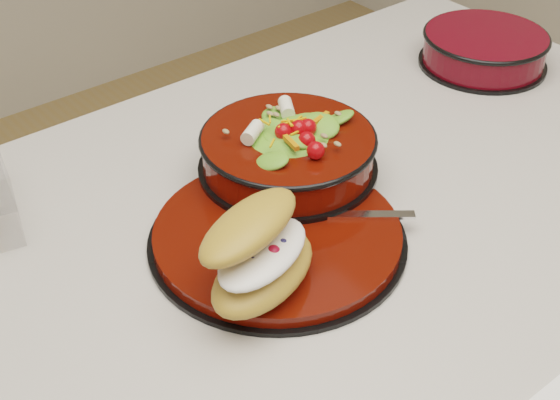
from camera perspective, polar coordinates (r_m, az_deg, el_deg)
dinner_plate at (r=0.89m, az=-0.12°, el=-2.61°), size 0.30×0.30×0.02m
salad_bowl at (r=0.96m, az=0.58°, el=4.00°), size 0.23×0.23×0.09m
croissant at (r=0.79m, az=-1.54°, el=-3.86°), size 0.16×0.14×0.09m
fork at (r=0.90m, az=3.98°, el=-1.11°), size 0.15×0.12×0.00m
extra_bowl at (r=1.30m, az=14.73°, el=10.71°), size 0.20×0.20×0.05m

